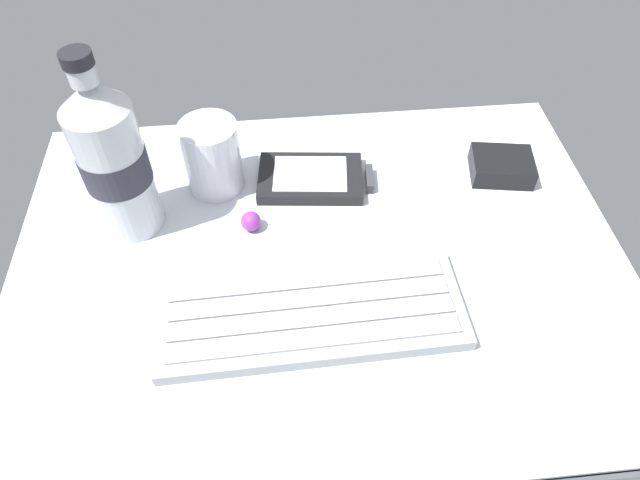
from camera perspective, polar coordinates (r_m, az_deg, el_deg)
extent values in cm
cube|color=silver|center=(60.70, 0.00, -2.46)|extent=(64.00, 48.00, 2.00)
cube|color=#93969B|center=(55.11, -0.89, -7.25)|extent=(29.28, 11.77, 1.40)
cube|color=#ADAFB5|center=(56.30, -1.29, -3.99)|extent=(26.72, 2.71, 0.30)
cube|color=#ADAFB5|center=(55.02, -1.04, -5.82)|extent=(26.72, 2.71, 0.30)
cube|color=#ADAFB5|center=(53.80, -0.77, -7.72)|extent=(26.72, 2.71, 0.30)
cube|color=#ADAFB5|center=(52.64, -0.48, -9.72)|extent=(26.72, 2.71, 0.30)
cube|color=black|center=(67.23, -0.55, 6.17)|extent=(12.74, 8.83, 1.40)
cube|color=silver|center=(66.72, -0.55, 6.64)|extent=(8.98, 6.79, 0.10)
cube|color=#333338|center=(67.44, 4.93, 6.11)|extent=(1.20, 3.86, 1.12)
cylinder|color=silver|center=(65.71, -10.65, 8.12)|extent=(6.40, 6.40, 8.50)
cylinder|color=orange|center=(66.35, -10.53, 7.48)|extent=(5.50, 5.50, 6.12)
cylinder|color=silver|center=(61.53, -19.50, 6.48)|extent=(6.60, 6.60, 15.00)
cone|color=silver|center=(56.28, -21.85, 13.08)|extent=(6.60, 6.60, 2.80)
cylinder|color=silver|center=(55.08, -22.55, 14.98)|extent=(2.51, 2.51, 1.80)
cylinder|color=black|center=(54.33, -23.03, 16.26)|extent=(2.77, 2.77, 1.20)
cylinder|color=#2D2D38|center=(61.06, -19.68, 6.99)|extent=(6.73, 6.73, 3.80)
cube|color=black|center=(71.26, 17.58, 6.99)|extent=(7.84, 6.69, 2.40)
sphere|color=purple|center=(62.32, -6.88, 1.85)|extent=(2.20, 2.20, 2.20)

